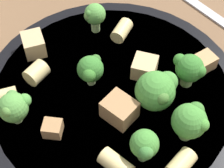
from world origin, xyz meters
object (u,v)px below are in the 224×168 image
Objects in this scene: broccoli_floret_4 at (145,146)px; chicken_chunk_2 at (34,44)px; broccoli_floret_6 at (190,121)px; chicken_chunk_3 at (53,128)px; chicken_chunk_4 at (120,110)px; rigatoni_1 at (36,73)px; rigatoni_3 at (181,164)px; rigatoni_0 at (116,164)px; chicken_chunk_0 at (145,67)px; rigatoni_2 at (122,31)px; broccoli_floret_2 at (90,69)px; broccoli_floret_3 at (157,90)px; rigatoni_4 at (6,96)px; broccoli_floret_1 at (14,107)px; broccoli_floret_0 at (94,15)px; broccoli_floret_5 at (189,68)px; pasta_bowl at (112,98)px; chicken_chunk_1 at (203,63)px.

broccoli_floret_4 is 1.44× the size of chicken_chunk_2.
broccoli_floret_6 reaches higher than chicken_chunk_2.
chicken_chunk_4 is (-0.01, 0.06, 0.00)m from chicken_chunk_3.
rigatoni_1 is 0.74× the size of chicken_chunk_4.
rigatoni_3 is at bearing 42.06° from chicken_chunk_4.
rigatoni_0 is 0.05m from chicken_chunk_4.
rigatoni_0 is 1.12× the size of rigatoni_3.
broccoli_floret_4 is at bearing -61.99° from broccoli_floret_6.
rigatoni_1 is at bearing -88.58° from chicken_chunk_0.
rigatoni_1 is 0.09m from chicken_chunk_4.
rigatoni_2 is 0.09m from chicken_chunk_2.
broccoli_floret_2 is at bearing -27.59° from rigatoni_2.
broccoli_floret_3 is 1.89× the size of rigatoni_4.
broccoli_floret_1 is 0.03m from rigatoni_4.
rigatoni_4 is at bearing -77.88° from broccoli_floret_2.
broccoli_floret_5 is (0.08, 0.09, 0.00)m from broccoli_floret_0.
rigatoni_4 is (0.01, -0.10, 0.02)m from pasta_bowl.
chicken_chunk_2 is at bearing -121.23° from broccoli_floret_3.
rigatoni_1 is at bearing -163.04° from chicken_chunk_3.
broccoli_floret_2 is 1.35× the size of chicken_chunk_2.
chicken_chunk_3 is at bearing -53.49° from chicken_chunk_0.
rigatoni_0 is (0.08, 0.00, 0.02)m from pasta_bowl.
broccoli_floret_5 is at bearing 167.92° from rigatoni_3.
chicken_chunk_1 is 0.93× the size of chicken_chunk_2.
rigatoni_4 is at bearing -126.21° from rigatoni_0.
chicken_chunk_3 is at bearing -68.25° from broccoli_floret_5.
rigatoni_2 is at bearing -158.20° from broccoli_floret_6.
rigatoni_1 is 0.06m from chicken_chunk_3.
chicken_chunk_4 is (-0.05, -0.05, 0.00)m from rigatoni_3.
broccoli_floret_0 reaches higher than rigatoni_0.
broccoli_floret_1 is at bearing -84.45° from broccoli_floret_3.
rigatoni_1 is (0.06, -0.06, -0.01)m from broccoli_floret_0.
rigatoni_1 is at bearing -103.43° from pasta_bowl.
broccoli_floret_1 reaches higher than rigatoni_4.
broccoli_floret_5 reaches higher than broccoli_floret_1.
chicken_chunk_3 is (-0.01, -0.12, -0.02)m from broccoli_floret_6.
broccoli_floret_0 is 1.22× the size of chicken_chunk_4.
broccoli_floret_2 is at bearing -92.12° from broccoli_floret_5.
chicken_chunk_2 is at bearing -78.35° from rigatoni_2.
broccoli_floret_2 is at bearing -3.54° from broccoli_floret_0.
rigatoni_1 is 0.16m from chicken_chunk_1.
broccoli_floret_3 is 0.04m from broccoli_floret_5.
rigatoni_4 is at bearing -85.69° from pasta_bowl.
broccoli_floret_6 reaches higher than broccoli_floret_4.
broccoli_floret_1 is at bearing -89.93° from chicken_chunk_4.
chicken_chunk_0 is at bearing -168.58° from rigatoni_3.
broccoli_floret_2 is 0.06m from broccoli_floret_3.
broccoli_floret_4 is at bearing 69.34° from chicken_chunk_3.
rigatoni_0 is 0.15m from chicken_chunk_2.
broccoli_floret_6 is at bearing 34.54° from broccoli_floret_3.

